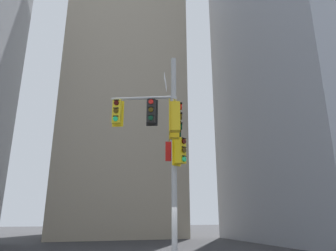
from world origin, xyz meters
The scene contains 3 objects.
building_tower_right centered at (19.21, 11.12, 22.37)m, with size 16.04×16.04×44.75m, color #9399A3.
building_mid_block centered at (0.83, 25.08, 16.70)m, with size 13.62×13.62×33.41m, color tan.
signal_pole_assembly centered at (-0.50, -0.26, 5.15)m, with size 2.87×3.46×8.72m.
Camera 1 is at (-3.66, -11.15, 2.21)m, focal length 32.30 mm.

